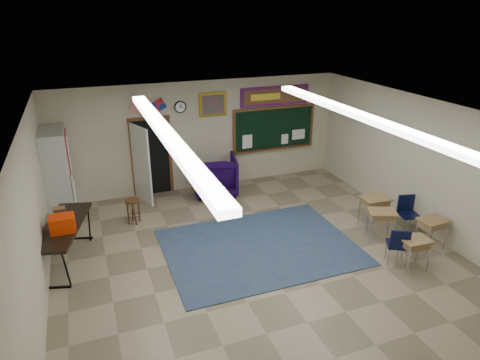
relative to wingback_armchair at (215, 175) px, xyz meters
name	(u,v)px	position (x,y,z in m)	size (l,w,h in m)	color
floor	(266,269)	(-0.19, -3.88, -0.53)	(9.00, 9.00, 0.00)	gray
back_wall	(201,136)	(-0.19, 0.62, 0.97)	(8.00, 0.04, 3.00)	#C1B99C
left_wall	(31,239)	(-4.19, -3.88, 0.97)	(0.04, 9.00, 3.00)	#C1B99C
right_wall	(438,172)	(3.81, -3.88, 0.97)	(0.04, 9.00, 3.00)	#C1B99C
ceiling	(270,120)	(-0.19, -3.88, 2.47)	(8.00, 9.00, 0.04)	silver
area_rug	(260,247)	(0.01, -3.08, -0.52)	(4.00, 3.00, 0.02)	#31475E
fluorescent_strips	(270,124)	(-0.19, -3.88, 2.41)	(3.86, 6.00, 0.10)	white
doorway	(149,159)	(-1.69, 0.47, 0.52)	(1.10, 0.89, 2.16)	black
chalkboard	(274,130)	(2.01, 0.58, 0.93)	(2.55, 0.14, 1.30)	brown
bulletin_board	(275,96)	(2.01, 0.58, 1.92)	(2.10, 0.05, 0.55)	#AC0E12
framed_art_print	(213,104)	(0.16, 0.58, 1.82)	(0.75, 0.05, 0.65)	#A2821F
wall_clock	(180,107)	(-0.74, 0.58, 1.82)	(0.32, 0.05, 0.32)	black
wall_flags	(147,105)	(-1.59, 0.56, 1.95)	(1.16, 0.06, 0.70)	red
storage_cabinet	(59,175)	(-3.90, -0.03, 0.56)	(0.59, 1.25, 2.20)	#B8B8B3
wingback_armchair	(215,175)	(0.00, 0.00, 0.00)	(1.14, 1.17, 1.07)	black
student_chair_reading	(208,180)	(-0.22, -0.03, -0.10)	(0.43, 0.43, 0.86)	black
student_chair_desk_a	(397,245)	(2.31, -4.62, -0.12)	(0.42, 0.42, 0.83)	black
student_chair_desk_b	(408,215)	(3.41, -3.67, -0.10)	(0.43, 0.43, 0.86)	black
student_desk_front_left	(381,224)	(2.61, -3.73, -0.14)	(0.72, 0.64, 0.71)	#9E7849
student_desk_front_right	(374,210)	(2.86, -3.17, -0.11)	(0.65, 0.50, 0.76)	#9E7849
student_desk_back_left	(414,252)	(2.50, -4.89, -0.16)	(0.58, 0.45, 0.67)	#9E7849
student_desk_back_right	(431,232)	(3.39, -4.40, -0.15)	(0.59, 0.46, 0.69)	#9E7849
folding_table	(66,242)	(-3.83, -2.23, -0.07)	(1.18, 2.14, 1.16)	black
wooden_stool	(133,211)	(-2.35, -0.99, -0.22)	(0.34, 0.34, 0.60)	#482D15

